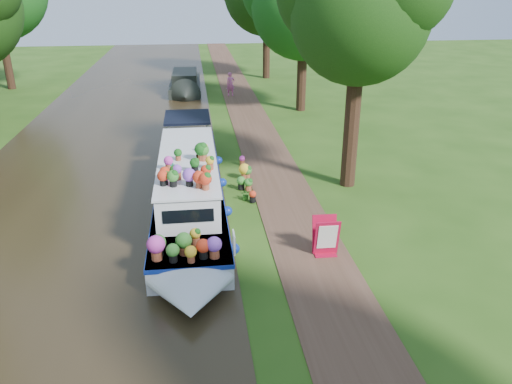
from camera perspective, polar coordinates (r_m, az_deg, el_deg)
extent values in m
plane|color=#244711|center=(16.17, 0.50, -3.78)|extent=(100.00, 100.00, 0.00)
cube|color=black|center=(16.55, -20.63, -4.70)|extent=(10.00, 100.00, 0.02)
cube|color=#472E21|center=(16.35, 4.68, -3.48)|extent=(2.20, 100.00, 0.03)
cube|color=silver|center=(18.07, -7.62, 0.38)|extent=(2.20, 12.00, 0.75)
cube|color=navy|center=(17.96, -7.67, 1.31)|extent=(2.24, 12.04, 0.12)
cube|color=silver|center=(17.00, -7.76, 2.15)|extent=(1.80, 7.00, 1.05)
cube|color=silver|center=(16.81, -7.86, 3.92)|extent=(1.90, 7.10, 0.06)
cube|color=black|center=(16.98, -4.71, 2.54)|extent=(0.03, 6.40, 0.38)
cube|color=black|center=(17.01, -10.84, 2.23)|extent=(0.03, 6.40, 0.38)
cube|color=black|center=(21.68, -7.88, 8.48)|extent=(1.90, 2.40, 0.10)
cube|color=white|center=(12.93, -2.55, -5.78)|extent=(0.04, 0.45, 0.55)
imported|color=#134915|center=(15.25, -9.43, 2.62)|extent=(0.22, 0.18, 0.35)
imported|color=#134915|center=(16.41, -6.48, 4.41)|extent=(0.32, 0.32, 0.43)
cylinder|color=black|center=(18.91, 10.85, 7.24)|extent=(0.56, 0.56, 4.55)
sphere|color=black|center=(18.26, 11.82, 19.25)|extent=(4.80, 4.80, 4.80)
cylinder|color=black|center=(30.47, 5.23, 12.82)|extent=(0.56, 0.56, 3.85)
sphere|color=#134915|center=(30.02, 5.52, 20.40)|extent=(6.00, 6.00, 6.00)
cylinder|color=black|center=(41.06, 1.19, 15.80)|extent=(0.56, 0.56, 4.20)
cylinder|color=black|center=(40.77, -26.64, 13.53)|extent=(0.56, 0.56, 4.38)
cube|color=black|center=(36.84, -8.07, 11.98)|extent=(2.20, 6.61, 0.66)
cube|color=black|center=(36.17, -8.14, 12.92)|extent=(1.72, 3.87, 0.77)
cube|color=#AE0C2F|center=(14.64, 7.85, -6.88)|extent=(0.64, 0.52, 0.03)
cube|color=#AE0C2F|center=(14.26, 8.10, -5.24)|extent=(0.71, 0.30, 1.12)
cube|color=#AE0C2F|center=(14.49, 7.83, -4.73)|extent=(0.71, 0.30, 1.12)
cube|color=white|center=(14.20, 8.16, -5.12)|extent=(0.55, 0.20, 0.78)
imported|color=pink|center=(34.50, -2.93, 12.20)|extent=(0.63, 0.47, 1.56)
imported|color=#337122|center=(17.90, -1.17, -0.31)|extent=(0.43, 0.39, 0.40)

